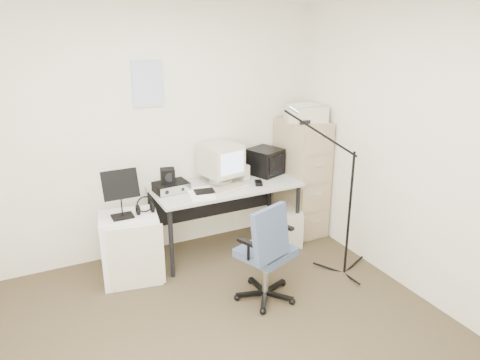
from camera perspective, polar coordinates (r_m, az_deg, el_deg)
name	(u,v)px	position (r m, az deg, el deg)	size (l,w,h in m)	color
floor	(231,346)	(3.78, -1.12, -19.62)	(3.60, 3.60, 0.01)	#41361D
wall_back	(153,134)	(4.76, -10.60, 5.51)	(3.60, 0.02, 2.50)	beige
wall_right	(425,158)	(4.19, 21.63, 2.51)	(0.02, 3.60, 2.50)	beige
wall_calendar	(148,84)	(4.64, -11.19, 11.43)	(0.30, 0.02, 0.44)	white
filing_cabinet	(301,177)	(5.29, 7.45, 0.34)	(0.40, 0.60, 1.30)	tan
printer	(306,113)	(5.07, 8.02, 8.06)	(0.42, 0.29, 0.16)	beige
desk	(226,217)	(4.94, -1.76, -4.51)	(1.50, 0.70, 0.73)	silver
crt_monitor	(221,163)	(4.83, -2.36, 2.08)	(0.36, 0.38, 0.39)	beige
crt_tv	(265,161)	(5.08, 3.06, 2.28)	(0.31, 0.32, 0.28)	black
desk_speaker	(245,172)	(4.93, 0.56, 0.97)	(0.08, 0.08, 0.15)	beige
keyboard	(227,189)	(4.63, -1.55, -1.15)	(0.41, 0.15, 0.02)	beige
mouse	(258,183)	(4.79, 2.27, -0.36)	(0.07, 0.12, 0.04)	black
radio_receiver	(171,187)	(4.65, -8.40, -0.83)	(0.32, 0.23, 0.09)	black
radio_speaker	(168,175)	(4.62, -8.82, 0.55)	(0.14, 0.13, 0.14)	black
papers	(201,193)	(4.54, -4.82, -1.64)	(0.23, 0.32, 0.02)	white
pc_tower	(291,224)	(5.20, 6.21, -5.39)	(0.19, 0.42, 0.39)	beige
office_chair	(266,250)	(4.06, 3.19, -8.55)	(0.54, 0.54, 0.94)	#3D4E67
side_cart	(131,247)	(4.53, -13.20, -8.00)	(0.52, 0.42, 0.65)	silver
music_stand	(121,193)	(4.28, -14.36, -1.59)	(0.32, 0.17, 0.46)	black
headphones	(145,208)	(4.39, -11.49, -3.31)	(0.18, 0.18, 0.03)	black
mic_stand	(351,196)	(4.42, 13.35, -1.89)	(0.02, 0.02, 1.60)	black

